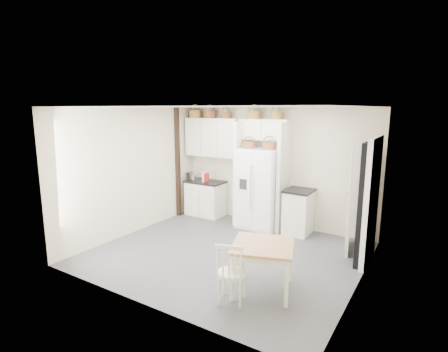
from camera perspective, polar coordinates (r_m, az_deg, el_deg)
The scene contains 29 objects.
floor at distance 6.45m, azimuth 0.37°, elevation -12.53°, with size 4.50×4.50×0.00m, color #535354.
ceiling at distance 5.92m, azimuth 0.40°, elevation 11.24°, with size 4.50×4.50×0.00m, color white.
wall_back at distance 7.80m, azimuth 8.15°, elevation 1.46°, with size 4.50×4.50×0.00m, color beige.
wall_left at distance 7.46m, azimuth -14.47°, elevation 0.80°, with size 4.00×4.00×0.00m, color beige.
wall_right at distance 5.26m, azimuth 21.76°, elevation -3.82°, with size 4.00×4.00×0.00m, color beige.
refrigerator at distance 7.61m, azimuth 5.89°, elevation -2.02°, with size 0.90×0.72×1.74m, color white.
base_cab_left at distance 8.52m, azimuth -3.02°, elevation -3.76°, with size 0.88×0.56×0.82m, color white.
base_cab_right at distance 7.46m, azimuth 12.07°, elevation -5.84°, with size 0.51×0.61×0.89m, color white.
dining_table at distance 5.16m, azimuth 6.29°, elevation -14.62°, with size 0.84×0.84×0.70m, color #A46535.
windsor_chair at distance 4.83m, azimuth 1.31°, elevation -15.55°, with size 0.41×0.37×0.83m, color white.
counter_left at distance 8.43m, azimuth -3.05°, elevation -0.95°, with size 0.92×0.59×0.04m, color black.
counter_right at distance 7.34m, azimuth 12.21°, elevation -2.35°, with size 0.55×0.65×0.04m, color black.
toaster at distance 8.53m, azimuth -5.27°, elevation -0.03°, with size 0.28×0.16×0.19m, color silver.
cookbook_red at distance 8.29m, azimuth -2.87°, elevation -0.26°, with size 0.03×0.14×0.21m, color #AB201C.
cookbook_cream at distance 8.31m, azimuth -3.15°, elevation -0.10°, with size 0.04×0.17×0.25m, color white.
basket_upper_a at distance 8.57m, azimuth -4.70°, elevation 10.03°, with size 0.31×0.31×0.18m, color brown.
basket_upper_b at distance 8.32m, azimuth -2.32°, elevation 10.03°, with size 0.30×0.30×0.18m, color brown.
basket_upper_c at distance 8.08m, azimuth 0.31°, elevation 9.89°, with size 0.24×0.24×0.14m, color brown.
basket_bridge_a at distance 7.72m, azimuth 4.91°, elevation 9.91°, with size 0.30×0.30×0.17m, color brown.
basket_bridge_b at distance 7.50m, azimuth 8.54°, elevation 9.71°, with size 0.26×0.26×0.15m, color brown.
basket_fridge_a at distance 7.47m, azimuth 4.09°, elevation 5.07°, with size 0.26×0.26×0.14m, color brown.
basket_fridge_b at distance 7.27m, azimuth 7.29°, elevation 4.90°, with size 0.28×0.28×0.15m, color brown.
upper_cabinet at distance 8.30m, azimuth -1.78°, elevation 6.31°, with size 1.40×0.34×0.90m, color white.
bridge_cabinet at distance 7.61m, azimuth 6.75°, elevation 7.52°, with size 1.12×0.34×0.45m, color white.
fridge_panel_left at distance 7.85m, azimuth 2.82°, elevation 0.51°, with size 0.08×0.60×2.30m, color white.
fridge_panel_right at distance 7.41m, azimuth 9.71°, elevation -0.26°, with size 0.08×0.60×2.30m, color white.
trim_post at distance 8.40m, azimuth -7.56°, elevation 2.16°, with size 0.09×0.09×2.60m, color black.
doorway_void at distance 6.30m, azimuth 22.47°, elevation -4.10°, with size 0.18×0.85×2.05m, color black.
door_slab at distance 6.68m, azimuth 19.93°, elevation -3.09°, with size 0.80×0.04×2.05m, color white.
Camera 1 is at (3.11, -5.03, 2.57)m, focal length 28.00 mm.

